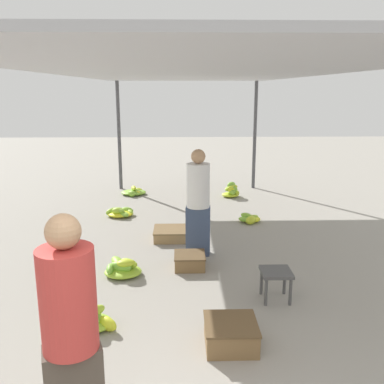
# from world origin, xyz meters

# --- Properties ---
(canopy_post_back_left) EXTENTS (0.08, 0.08, 2.53)m
(canopy_post_back_left) POSITION_xyz_m (-1.60, 8.70, 1.26)
(canopy_post_back_left) COLOR #4C4C51
(canopy_post_back_left) RESTS_ON ground
(canopy_post_back_right) EXTENTS (0.08, 0.08, 2.53)m
(canopy_post_back_right) POSITION_xyz_m (1.60, 8.70, 1.26)
(canopy_post_back_right) COLOR #4C4C51
(canopy_post_back_right) RESTS_ON ground
(canopy_tarp) EXTENTS (3.60, 8.80, 0.04)m
(canopy_tarp) POSITION_xyz_m (0.00, 4.50, 2.55)
(canopy_tarp) COLOR #B2B2B7
(canopy_tarp) RESTS_ON canopy_post_front_left
(vendor_foreground) EXTENTS (0.44, 0.44, 1.64)m
(vendor_foreground) POSITION_xyz_m (-0.86, 0.99, 0.85)
(vendor_foreground) COLOR #4C4238
(vendor_foreground) RESTS_ON ground
(stool) EXTENTS (0.34, 0.34, 0.36)m
(stool) POSITION_xyz_m (0.91, 3.03, 0.29)
(stool) COLOR #4C4C4C
(stool) RESTS_ON ground
(banana_pile_left_0) EXTENTS (0.56, 0.44, 0.23)m
(banana_pile_left_0) POSITION_xyz_m (-1.10, 2.46, 0.08)
(banana_pile_left_0) COLOR #CAD528
(banana_pile_left_0) RESTS_ON ground
(banana_pile_left_1) EXTENTS (0.56, 0.59, 0.20)m
(banana_pile_left_1) POSITION_xyz_m (-1.22, 8.07, 0.06)
(banana_pile_left_1) COLOR #B9CE2B
(banana_pile_left_1) RESTS_ON ground
(banana_pile_left_2) EXTENTS (0.48, 0.47, 0.23)m
(banana_pile_left_2) POSITION_xyz_m (-0.93, 3.74, 0.10)
(banana_pile_left_2) COLOR #B5CD2C
(banana_pile_left_2) RESTS_ON ground
(banana_pile_left_3) EXTENTS (0.58, 0.52, 0.19)m
(banana_pile_left_3) POSITION_xyz_m (-1.30, 6.38, 0.07)
(banana_pile_left_3) COLOR #93BF32
(banana_pile_left_3) RESTS_ON ground
(banana_pile_right_0) EXTENTS (0.44, 0.45, 0.16)m
(banana_pile_right_0) POSITION_xyz_m (1.09, 5.94, 0.06)
(banana_pile_right_0) COLOR #BED02A
(banana_pile_right_0) RESTS_ON ground
(banana_pile_right_1) EXTENTS (0.39, 0.42, 0.34)m
(banana_pile_right_1) POSITION_xyz_m (0.97, 7.78, 0.14)
(banana_pile_right_1) COLOR #7FB735
(banana_pile_right_1) RESTS_ON ground
(crate_near) EXTENTS (0.49, 0.49, 0.24)m
(crate_near) POSITION_xyz_m (0.29, 2.14, 0.12)
(crate_near) COLOR brown
(crate_near) RESTS_ON ground
(crate_mid) EXTENTS (0.54, 0.54, 0.17)m
(crate_mid) POSITION_xyz_m (-0.33, 5.10, 0.09)
(crate_mid) COLOR #9E7A4C
(crate_mid) RESTS_ON ground
(crate_far) EXTENTS (0.42, 0.42, 0.19)m
(crate_far) POSITION_xyz_m (-0.05, 3.96, 0.10)
(crate_far) COLOR brown
(crate_far) RESTS_ON ground
(shopper_walking_mid) EXTENTS (0.36, 0.36, 1.54)m
(shopper_walking_mid) POSITION_xyz_m (0.08, 4.43, 0.80)
(shopper_walking_mid) COLOR #384766
(shopper_walking_mid) RESTS_ON ground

